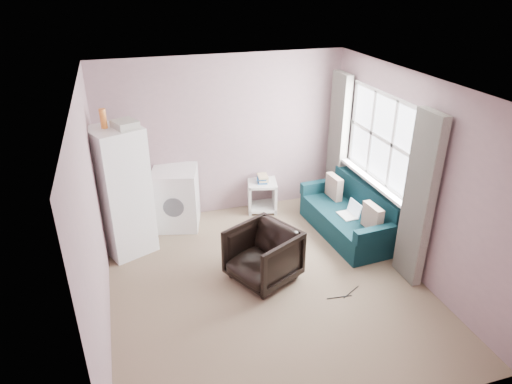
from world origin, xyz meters
TOP-DOWN VIEW (x-y plane):
  - room at (0.02, 0.01)m, footprint 3.84×4.24m
  - armchair at (-0.01, 0.12)m, footprint 0.97×0.99m
  - fridge at (-1.60, 1.34)m, footprint 0.81×0.81m
  - washing_machine at (-0.84, 1.82)m, footprint 0.79×0.79m
  - side_table at (0.55, 1.90)m, footprint 0.55×0.55m
  - sofa at (1.58, 0.80)m, footprint 0.88×1.74m
  - window_dressing at (1.78, 0.70)m, footprint 0.17×2.62m
  - floor_cables at (0.85, -0.50)m, footprint 0.48×0.16m

SIDE VIEW (x-z plane):
  - floor_cables at x=0.85m, z-range 0.00..0.01m
  - sofa at x=1.58m, z-range -0.10..0.65m
  - side_table at x=0.55m, z-range -0.02..0.60m
  - armchair at x=-0.01m, z-range 0.00..0.77m
  - washing_machine at x=-0.84m, z-range 0.02..0.94m
  - fridge at x=-1.60m, z-range -0.11..1.93m
  - window_dressing at x=1.78m, z-range 0.02..2.20m
  - room at x=0.02m, z-range -0.02..2.52m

